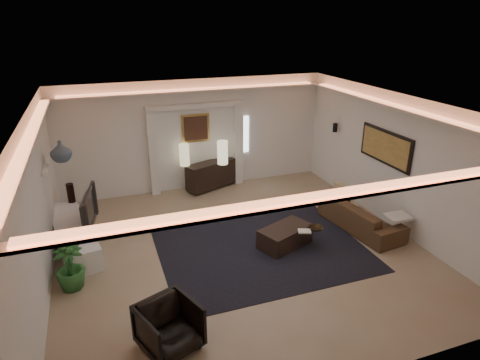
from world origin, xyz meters
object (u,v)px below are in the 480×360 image
object	(u,v)px
console	(211,174)
coffee_table	(285,236)
armchair	(169,327)
sofa	(361,216)

from	to	relation	value
console	coffee_table	xyz separation A→B (m)	(0.59, -3.39, -0.20)
console	armchair	distance (m)	5.80
armchair	console	bearing A→B (deg)	46.79
console	sofa	bearing A→B (deg)	-75.59
coffee_table	armchair	bearing A→B (deg)	-166.27
coffee_table	armchair	world-z (taller)	armchair
sofa	armchair	world-z (taller)	armchair
console	coffee_table	size ratio (longest dim) A/B	1.30
coffee_table	console	bearing A→B (deg)	77.30
console	coffee_table	bearing A→B (deg)	-102.34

